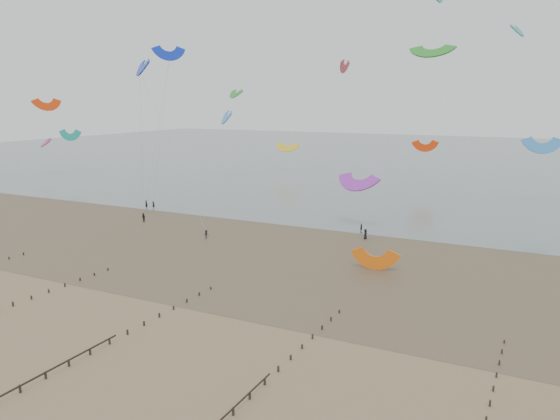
{
  "coord_description": "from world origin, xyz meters",
  "views": [
    {
      "loc": [
        42.87,
        -44.9,
        24.49
      ],
      "look_at": [
        6.16,
        28.0,
        8.0
      ],
      "focal_mm": 35.0,
      "sensor_mm": 36.0,
      "label": 1
    }
  ],
  "objects": [
    {
      "name": "ground",
      "position": [
        0.0,
        0.0,
        0.0
      ],
      "size": [
        500.0,
        500.0,
        0.0
      ],
      "primitive_type": "plane",
      "color": "brown",
      "rests_on": "ground"
    },
    {
      "name": "sea_and_shore",
      "position": [
        -4.08,
        34.4,
        0.01
      ],
      "size": [
        500.0,
        665.0,
        0.03
      ],
      "color": "#475654",
      "rests_on": "ground"
    },
    {
      "name": "kitesurfer_lead",
      "position": [
        -39.99,
        51.24,
        0.95
      ],
      "size": [
        0.72,
        0.49,
        1.9
      ],
      "primitive_type": "imported",
      "rotation": [
        0.0,
        0.0,
        3.09
      ],
      "color": "black",
      "rests_on": "ground"
    },
    {
      "name": "kitesurfers",
      "position": [
        23.93,
        47.24,
        0.88
      ],
      "size": [
        126.57,
        23.0,
        1.87
      ],
      "color": "black",
      "rests_on": "ground"
    },
    {
      "name": "grounded_kite",
      "position": [
        20.7,
        30.2,
        0.0
      ],
      "size": [
        6.38,
        5.15,
        3.33
      ],
      "primitive_type": null,
      "rotation": [
        1.54,
        0.0,
        0.07
      ],
      "color": "orange",
      "rests_on": "ground"
    },
    {
      "name": "kites_airborne",
      "position": [
        -4.21,
        89.61,
        20.48
      ],
      "size": [
        245.91,
        95.71,
        42.3
      ],
      "color": "#16A390",
      "rests_on": "ground"
    }
  ]
}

